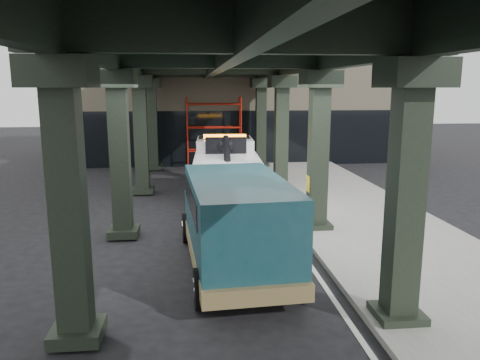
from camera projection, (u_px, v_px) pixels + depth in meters
ground at (241, 256)px, 12.70m from camera, size 90.00×90.00×0.00m
sidewalk at (373, 227)px, 15.10m from camera, size 5.00×40.00×0.15m
lane_stripe at (288, 232)px, 14.83m from camera, size 0.12×38.00×0.01m
viaduct at (220, 54)px, 13.55m from camera, size 7.40×32.00×6.40m
building at (239, 95)px, 31.64m from camera, size 22.00×10.00×8.00m
scaffolding at (214, 130)px, 26.58m from camera, size 3.08×0.88×4.00m
tow_truck at (226, 172)px, 17.94m from camera, size 2.77×8.41×2.72m
towed_van at (235, 221)px, 11.46m from camera, size 2.72×6.05×2.40m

